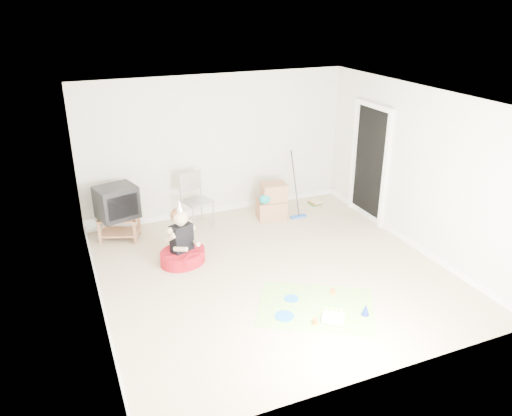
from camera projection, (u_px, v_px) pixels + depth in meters
name	position (u px, v px, depth m)	size (l,w,h in m)	color
ground	(272.00, 271.00, 7.54)	(5.00, 5.00, 0.00)	#C8B18F
doorway_recess	(370.00, 164.00, 9.04)	(0.02, 0.90, 2.05)	black
tv_stand	(119.00, 226.00, 8.47)	(0.75, 0.61, 0.40)	#9B6646
crt_tv	(117.00, 202.00, 8.30)	(0.63, 0.52, 0.54)	black
folding_chair	(197.00, 201.00, 8.82)	(0.56, 0.54, 1.01)	#9A9AA0
cardboard_boxes	(272.00, 202.00, 9.26)	(0.60, 0.49, 0.66)	#AA7552
floor_mop	(299.00, 205.00, 9.27)	(0.31, 0.41, 1.22)	blue
book_pile	(315.00, 202.00, 9.96)	(0.21, 0.25, 0.08)	#246D2B
seated_woman	(182.00, 249.00, 7.70)	(0.97, 0.97, 1.06)	#B2101D
party_mat	(316.00, 307.00, 6.66)	(1.52, 1.10, 0.01)	#F53395
birthday_cake	(333.00, 319.00, 6.37)	(0.35, 0.34, 0.14)	white
blue_plate_near	(291.00, 299.00, 6.84)	(0.20, 0.20, 0.01)	blue
blue_plate_far	(284.00, 316.00, 6.46)	(0.25, 0.25, 0.01)	blue
orange_cup_near	(333.00, 292.00, 6.94)	(0.07, 0.07, 0.07)	orange
orange_cup_far	(315.00, 321.00, 6.30)	(0.07, 0.07, 0.07)	orange
blue_party_hat	(366.00, 310.00, 6.47)	(0.11, 0.11, 0.16)	#1A2FB6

